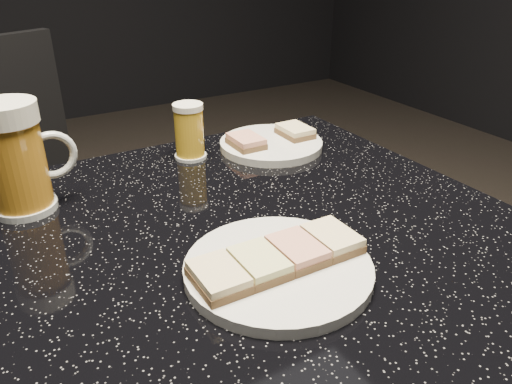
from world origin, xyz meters
The scene contains 8 objects.
plate_large centered at (-0.03, -0.11, 0.76)m, with size 0.22×0.22×0.01m, color silver.
plate_small centered at (0.17, 0.23, 0.76)m, with size 0.19×0.19×0.01m, color white.
table centered at (0.00, 0.00, 0.51)m, with size 0.70×0.70×0.75m.
beer_mug centered at (-0.26, 0.20, 0.83)m, with size 0.13×0.09×0.16m.
beer_tumbler centered at (0.02, 0.26, 0.80)m, with size 0.06×0.06×0.10m.
chair centered at (-0.23, 0.79, 0.50)m, with size 0.56×0.56×0.89m.
canapes_on_plate_large centered at (-0.03, -0.11, 0.77)m, with size 0.20×0.07×0.02m.
canapes_on_plate_small centered at (0.17, 0.23, 0.77)m, with size 0.16×0.07×0.02m.
Camera 1 is at (-0.29, -0.50, 1.09)m, focal length 35.00 mm.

